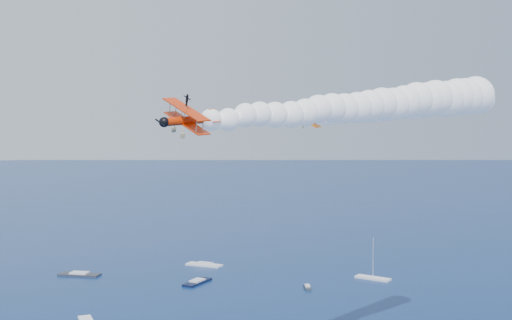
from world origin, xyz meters
name	(u,v)px	position (x,y,z in m)	size (l,w,h in m)	color
biplane_lead	(305,117)	(10.22, 37.08, 55.62)	(6.41, 7.19, 4.33)	#FF6C05
biplane_trail	(189,120)	(-16.73, 17.09, 54.93)	(7.73, 8.67, 5.23)	red
smoke_trail_lead	(410,107)	(38.92, 46.80, 57.93)	(58.28, 24.09, 11.19)	white
smoke_trail_trail	(364,106)	(12.85, 23.63, 57.24)	(59.88, 18.37, 11.19)	white
spectator_boats	(134,314)	(1.30, 122.63, 0.35)	(216.51, 159.74, 0.70)	white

